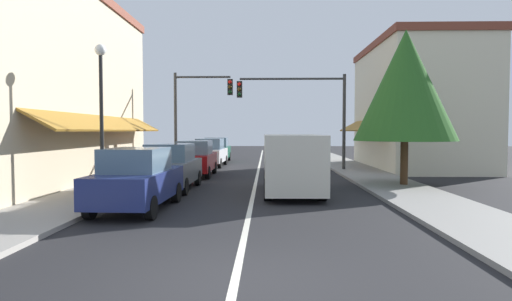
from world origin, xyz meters
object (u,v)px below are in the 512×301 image
Objects in this scene: traffic_signal_left_corner at (195,105)px; tree_right_near at (405,85)px; parked_car_third_left at (195,159)px; parked_car_distant_left at (217,150)px; traffic_signal_mast_arm at (305,104)px; parked_car_far_left at (210,153)px; street_lamp_left_near at (101,96)px; parked_car_nearest_left at (137,179)px; parked_car_second_left at (171,167)px; van_in_lane at (292,162)px.

tree_right_near is (9.64, -7.49, 0.33)m from traffic_signal_left_corner.
parked_car_third_left is 9.96m from parked_car_distant_left.
traffic_signal_left_corner is at bearing 174.22° from traffic_signal_mast_arm.
parked_car_far_left is 0.83× the size of street_lamp_left_near.
parked_car_nearest_left is at bearing -88.68° from parked_car_far_left.
parked_car_far_left is 4.10m from parked_car_distant_left.
van_in_lane is (4.56, -0.86, 0.27)m from parked_car_second_left.
tree_right_near is at bearing 18.33° from street_lamp_left_near.
parked_car_nearest_left is 0.80× the size of van_in_lane.
parked_car_nearest_left is at bearing -90.72° from parked_car_distant_left.
traffic_signal_left_corner is (-0.51, -6.48, 2.84)m from parked_car_distant_left.
traffic_signal_left_corner is 12.21m from tree_right_near.
parked_car_second_left is at bearing -86.69° from traffic_signal_left_corner.
parked_car_third_left is at bearing 89.44° from parked_car_second_left.
parked_car_third_left is 5.86m from parked_car_far_left.
tree_right_near reaches higher than parked_car_nearest_left.
parked_car_far_left is 0.68× the size of traffic_signal_mast_arm.
tree_right_near is at bearing 31.05° from parked_car_nearest_left.
parked_car_distant_left is 0.73× the size of traffic_signal_left_corner.
parked_car_second_left is (0.02, 4.18, 0.00)m from parked_car_nearest_left.
traffic_signal_mast_arm is (5.79, 7.85, 2.89)m from parked_car_second_left.
parked_car_second_left and parked_car_distant_left have the same top height.
parked_car_second_left is 0.68× the size of traffic_signal_mast_arm.
van_in_lane is 0.83× the size of tree_right_near.
traffic_signal_left_corner is at bearing 93.72° from parked_car_nearest_left.
parked_car_second_left is 9.73m from tree_right_near.
tree_right_near is (3.36, -6.86, 0.28)m from traffic_signal_mast_arm.
parked_car_far_left is at bearing 89.83° from parked_car_third_left.
van_in_lane reaches higher than parked_car_second_left.
parked_car_far_left and parked_car_distant_left have the same top height.
van_in_lane is at bearing -98.01° from traffic_signal_mast_arm.
parked_car_distant_left is 16.47m from van_in_lane.
parked_car_distant_left is 0.68× the size of traffic_signal_mast_arm.
parked_car_far_left is (0.08, 10.87, 0.00)m from parked_car_second_left.
parked_car_second_left and parked_car_far_left have the same top height.
traffic_signal_left_corner is at bearing -95.10° from parked_car_distant_left.
traffic_signal_left_corner reaches higher than parked_car_far_left.
traffic_signal_mast_arm is at bearing 26.12° from parked_car_third_left.
parked_car_third_left is 0.79× the size of van_in_lane.
parked_car_third_left is 1.00× the size of parked_car_distant_left.
parked_car_nearest_left is 19.15m from parked_car_distant_left.
parked_car_nearest_left and parked_car_far_left have the same top height.
parked_car_distant_left is (0.05, 19.15, 0.00)m from parked_car_nearest_left.
parked_car_distant_left is 0.66× the size of tree_right_near.
street_lamp_left_near is (-1.66, -17.55, 2.48)m from parked_car_distant_left.
traffic_signal_left_corner is at bearing 117.89° from van_in_lane.
tree_right_near reaches higher than street_lamp_left_near.
tree_right_near reaches higher than van_in_lane.
van_in_lane is 10.94m from traffic_signal_left_corner.
parked_car_nearest_left is at bearing -91.21° from parked_car_third_left.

